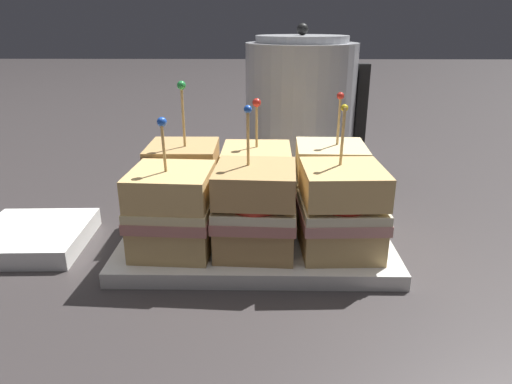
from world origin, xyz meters
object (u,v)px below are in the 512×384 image
object	(u,v)px
sandwich_front_left	(173,210)
sandwich_front_center	(254,209)
sandwich_front_right	(341,210)
kettle_steel	(300,107)
sandwich_back_center	(257,182)
sandwich_back_right	(329,182)
serving_platter	(256,237)
sandwich_back_left	(184,181)
napkin_stack	(33,237)

from	to	relation	value
sandwich_front_left	sandwich_front_center	size ratio (longest dim) A/B	0.94
sandwich_front_right	kettle_steel	distance (m)	0.36
sandwich_back_center	sandwich_back_right	xyz separation A→B (m)	(0.10, -0.00, 0.00)
sandwich_front_center	sandwich_back_center	bearing A→B (deg)	88.60
serving_platter	kettle_steel	world-z (taller)	kettle_steel
sandwich_front_center	kettle_steel	world-z (taller)	kettle_steel
sandwich_back_center	sandwich_front_right	bearing A→B (deg)	-45.28
sandwich_front_center	sandwich_front_right	xyz separation A→B (m)	(0.10, -0.00, -0.00)
sandwich_front_left	sandwich_front_center	world-z (taller)	sandwich_front_center
sandwich_front_center	sandwich_back_left	xyz separation A→B (m)	(-0.10, 0.10, 0.00)
napkin_stack	sandwich_front_center	bearing A→B (deg)	-7.74
sandwich_front_center	sandwich_back_right	xyz separation A→B (m)	(0.10, 0.10, 0.00)
napkin_stack	kettle_steel	bearing A→B (deg)	41.47
serving_platter	sandwich_back_left	bearing A→B (deg)	154.13
sandwich_front_left	sandwich_back_center	size ratio (longest dim) A/B	0.98
sandwich_front_left	sandwich_front_center	distance (m)	0.09
sandwich_front_right	sandwich_back_right	xyz separation A→B (m)	(-0.00, 0.10, 0.00)
sandwich_front_center	sandwich_front_right	size ratio (longest dim) A/B	0.99
serving_platter	sandwich_back_right	xyz separation A→B (m)	(0.10, 0.05, 0.06)
kettle_steel	sandwich_front_center	bearing A→B (deg)	-102.29
sandwich_back_left	sandwich_back_center	world-z (taller)	sandwich_back_left
sandwich_front_center	kettle_steel	distance (m)	0.37
sandwich_back_right	napkin_stack	xyz separation A→B (m)	(-0.38, -0.06, -0.06)
sandwich_front_center	sandwich_front_right	bearing A→B (deg)	-0.01
sandwich_back_left	sandwich_front_left	bearing A→B (deg)	-88.64
sandwich_front_right	sandwich_front_left	bearing A→B (deg)	-179.96
serving_platter	sandwich_back_right	world-z (taller)	sandwich_back_right
serving_platter	sandwich_front_left	bearing A→B (deg)	-152.79
sandwich_front_left	napkin_stack	world-z (taller)	sandwich_front_left
sandwich_back_right	napkin_stack	size ratio (longest dim) A/B	1.24
sandwich_front_right	sandwich_back_left	distance (m)	0.22
napkin_stack	sandwich_front_left	bearing A→B (deg)	-11.51
serving_platter	sandwich_back_left	xyz separation A→B (m)	(-0.10, 0.05, 0.06)
napkin_stack	sandwich_back_left	bearing A→B (deg)	17.04
sandwich_back_center	sandwich_back_right	distance (m)	0.10
sandwich_front_right	sandwich_back_right	bearing A→B (deg)	90.17
sandwich_front_right	sandwich_back_center	bearing A→B (deg)	134.72
serving_platter	sandwich_front_right	distance (m)	0.12
sandwich_back_right	sandwich_front_left	bearing A→B (deg)	-153.25
sandwich_back_left	sandwich_back_right	world-z (taller)	sandwich_back_left
sandwich_front_center	napkin_stack	distance (m)	0.29
serving_platter	sandwich_back_center	distance (m)	0.08
kettle_steel	sandwich_front_left	bearing A→B (deg)	-115.61
serving_platter	sandwich_front_left	distance (m)	0.12
kettle_steel	sandwich_back_left	bearing A→B (deg)	-123.58
sandwich_front_right	sandwich_back_center	world-z (taller)	sandwich_front_right
sandwich_front_center	kettle_steel	bearing A→B (deg)	77.71
sandwich_front_right	kettle_steel	bearing A→B (deg)	93.45
sandwich_front_center	sandwich_back_left	bearing A→B (deg)	135.00
serving_platter	napkin_stack	bearing A→B (deg)	-177.94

